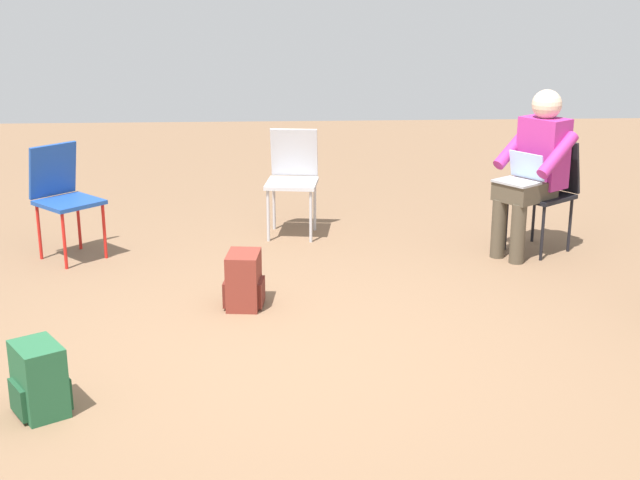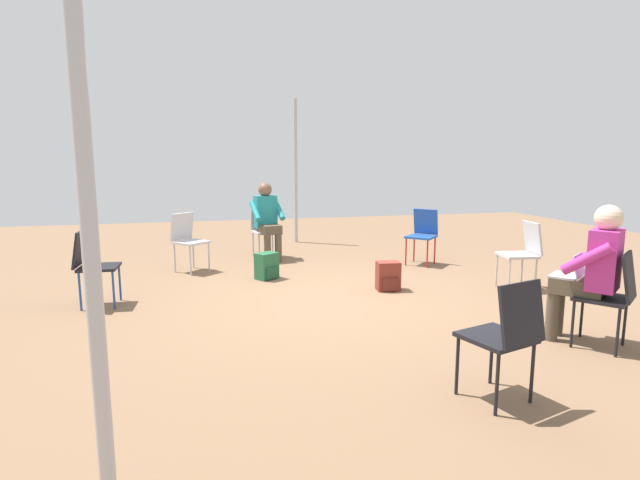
{
  "view_description": "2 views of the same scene",
  "coord_description": "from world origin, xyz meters",
  "px_view_note": "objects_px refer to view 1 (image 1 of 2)",
  "views": [
    {
      "loc": [
        0.03,
        4.59,
        2.1
      ],
      "look_at": [
        -0.21,
        -0.03,
        0.68
      ],
      "focal_mm": 50.0,
      "sensor_mm": 36.0,
      "label": 1
    },
    {
      "loc": [
        -5.41,
        1.48,
        1.61
      ],
      "look_at": [
        -0.38,
        0.23,
        0.77
      ],
      "focal_mm": 28.0,
      "sensor_mm": 36.0,
      "label": 2
    }
  ],
  "objects_px": {
    "chair_south": "(293,174)",
    "chair_southeast": "(63,193)",
    "backpack_by_empty_chair": "(244,283)",
    "chair_southwest": "(547,187)",
    "person_with_laptop": "(535,164)",
    "backpack_near_laptop_user": "(40,383)"
  },
  "relations": [
    {
      "from": "person_with_laptop",
      "to": "backpack_near_laptop_user",
      "type": "relative_size",
      "value": 3.44
    },
    {
      "from": "chair_south",
      "to": "chair_southeast",
      "type": "relative_size",
      "value": 1.0
    },
    {
      "from": "chair_south",
      "to": "chair_southwest",
      "type": "distance_m",
      "value": 2.0
    },
    {
      "from": "chair_south",
      "to": "backpack_near_laptop_user",
      "type": "bearing_deg",
      "value": 74.6
    },
    {
      "from": "backpack_by_empty_chair",
      "to": "person_with_laptop",
      "type": "bearing_deg",
      "value": -154.72
    },
    {
      "from": "person_with_laptop",
      "to": "backpack_near_laptop_user",
      "type": "height_order",
      "value": "person_with_laptop"
    },
    {
      "from": "chair_south",
      "to": "person_with_laptop",
      "type": "height_order",
      "value": "person_with_laptop"
    },
    {
      "from": "chair_south",
      "to": "backpack_by_empty_chair",
      "type": "bearing_deg",
      "value": 85.82
    },
    {
      "from": "person_with_laptop",
      "to": "chair_south",
      "type": "bearing_deg",
      "value": 33.88
    },
    {
      "from": "chair_southeast",
      "to": "backpack_near_laptop_user",
      "type": "distance_m",
      "value": 2.55
    },
    {
      "from": "chair_southeast",
      "to": "chair_south",
      "type": "bearing_deg",
      "value": 152.81
    },
    {
      "from": "chair_southwest",
      "to": "chair_southeast",
      "type": "distance_m",
      "value": 3.64
    },
    {
      "from": "person_with_laptop",
      "to": "backpack_near_laptop_user",
      "type": "xyz_separation_m",
      "value": [
        3.09,
        2.39,
        -0.53
      ]
    },
    {
      "from": "backpack_by_empty_chair",
      "to": "chair_southwest",
      "type": "bearing_deg",
      "value": -153.96
    },
    {
      "from": "backpack_near_laptop_user",
      "to": "backpack_by_empty_chair",
      "type": "distance_m",
      "value": 1.68
    },
    {
      "from": "chair_south",
      "to": "person_with_laptop",
      "type": "bearing_deg",
      "value": 168.53
    },
    {
      "from": "chair_southeast",
      "to": "backpack_near_laptop_user",
      "type": "bearing_deg",
      "value": 54.84
    },
    {
      "from": "chair_southwest",
      "to": "backpack_by_empty_chair",
      "type": "xyz_separation_m",
      "value": [
        2.28,
        1.11,
        -0.34
      ]
    },
    {
      "from": "chair_south",
      "to": "backpack_near_laptop_user",
      "type": "height_order",
      "value": "chair_south"
    },
    {
      "from": "chair_southwest",
      "to": "person_with_laptop",
      "type": "bearing_deg",
      "value": 90.0
    },
    {
      "from": "chair_southwest",
      "to": "backpack_near_laptop_user",
      "type": "height_order",
      "value": "chair_southwest"
    },
    {
      "from": "chair_south",
      "to": "chair_southwest",
      "type": "relative_size",
      "value": 1.0
    }
  ]
}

